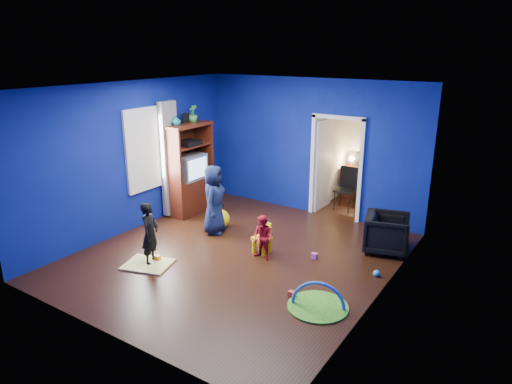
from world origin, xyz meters
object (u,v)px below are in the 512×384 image
Objects in this scene: child_navy at (214,200)px; toddler_red at (263,238)px; tv_armoire at (188,168)px; hopper_ball at (220,219)px; vase at (176,121)px; study_desk at (360,183)px; kid_chair at (262,240)px; folding_chair at (345,190)px; crt_tv at (190,167)px; armchair at (387,233)px; child_black at (150,234)px; play_mat at (318,307)px.

child_navy is 1.74× the size of toddler_red.
hopper_ball is (1.17, -0.42, -0.79)m from tv_armoire.
study_desk is (2.82, 3.26, -1.68)m from vase.
kid_chair is at bearing -94.73° from study_desk.
tv_armoire is 4.13m from study_desk.
folding_chair reaches higher than toddler_red.
study_desk reaches higher than kid_chair.
folding_chair is at bearing -53.25° from child_navy.
hopper_ball is (1.13, -0.42, -0.83)m from crt_tv.
toddler_red is 4.02× the size of vase.
tv_armoire reaches higher than armchair.
folding_chair reaches higher than hopper_ball.
hopper_ball is at bearing -21.07° from child_black.
child_navy is 1.88m from vase.
armchair is at bearing 13.18° from hopper_ball.
toddler_red is 3.24m from vase.
child_black is 2.78m from vase.
armchair is at bearing -71.07° from child_black.
tv_armoire reaches higher than study_desk.
tv_armoire is 2.80× the size of crt_tv.
crt_tv is at bearing 5.05° from child_black.
child_black is 0.55× the size of tv_armoire.
vase is at bearing 83.42° from armchair.
armchair is 3.03m from study_desk.
folding_chair is (0.00, -0.96, 0.09)m from study_desk.
toddler_red is 1.57× the size of kid_chair.
child_black is 1.25× the size of play_mat.
toddler_red is at bearing -17.76° from vase.
kid_chair is 0.54× the size of folding_chair.
child_black reaches higher than armchair.
child_black reaches higher than hopper_ball.
hopper_ball is at bearing 160.30° from toddler_red.
child_navy is at bearing -22.84° from child_black.
child_navy is 1.38m from kid_chair.
child_navy is 1.58× the size of play_mat.
hopper_ball is at bearing 88.41° from armchair.
toddler_red is 1.66m from hopper_ball.
armchair is 3.27m from child_navy.
child_navy reaches higher than toddler_red.
toddler_red is 0.91× the size of play_mat.
hopper_ball is at bearing -10.96° from child_navy.
crt_tv is (0.04, 0.00, 0.04)m from tv_armoire.
tv_armoire is 2.23× the size of study_desk.
child_navy is 3.27m from play_mat.
toddler_red is at bearing -26.36° from hopper_ball.
study_desk is at bearing 63.94° from hopper_ball.
armchair is 0.56× the size of child_navy.
toddler_red is at bearing -93.15° from folding_chair.
child_black is at bearing -174.48° from play_mat.
child_navy is 3.57× the size of hopper_ball.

